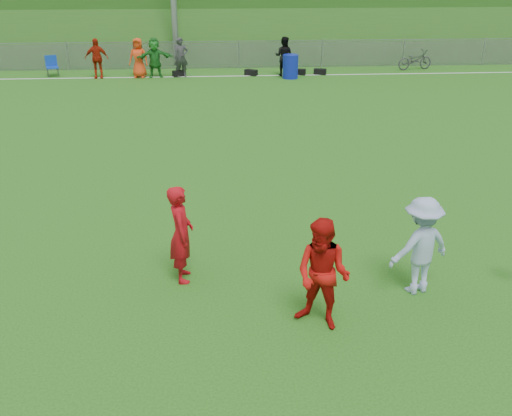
{
  "coord_description": "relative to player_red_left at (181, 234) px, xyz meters",
  "views": [
    {
      "loc": [
        -1.12,
        -7.73,
        4.94
      ],
      "look_at": [
        -0.54,
        0.5,
        1.28
      ],
      "focal_mm": 40.0,
      "sensor_mm": 36.0,
      "label": 1
    }
  ],
  "objects": [
    {
      "name": "ground",
      "position": [
        1.75,
        -0.57,
        -0.83
      ],
      "size": [
        120.0,
        120.0,
        0.0
      ],
      "primitive_type": "plane",
      "color": "#205712",
      "rests_on": "ground"
    },
    {
      "name": "sideline_far",
      "position": [
        1.75,
        17.43,
        -0.82
      ],
      "size": [
        60.0,
        0.1,
        0.01
      ],
      "primitive_type": "cube",
      "color": "white",
      "rests_on": "ground"
    },
    {
      "name": "fence",
      "position": [
        1.75,
        19.43,
        -0.18
      ],
      "size": [
        58.0,
        0.06,
        1.3
      ],
      "color": "gray",
      "rests_on": "ground"
    },
    {
      "name": "berm",
      "position": [
        1.75,
        30.43,
        0.67
      ],
      "size": [
        120.0,
        18.0,
        3.0
      ],
      "primitive_type": "cube",
      "color": "#295B19",
      "rests_on": "ground"
    },
    {
      "name": "spectator_row",
      "position": [
        -1.22,
        17.43,
        0.02
      ],
      "size": [
        9.23,
        0.92,
        1.69
      ],
      "color": "#AC1F0B",
      "rests_on": "ground"
    },
    {
      "name": "gear_bags",
      "position": [
        2.74,
        17.53,
        -0.7
      ],
      "size": [
        6.97,
        0.54,
        0.26
      ],
      "color": "black",
      "rests_on": "ground"
    },
    {
      "name": "player_red_left",
      "position": [
        0.0,
        0.0,
        0.0
      ],
      "size": [
        0.44,
        0.63,
        1.65
      ],
      "primitive_type": "imported",
      "rotation": [
        0.0,
        0.0,
        1.64
      ],
      "color": "#AC0C14",
      "rests_on": "ground"
    },
    {
      "name": "player_red_center",
      "position": [
        2.05,
        -1.46,
        0.01
      ],
      "size": [
        1.03,
        0.98,
        1.68
      ],
      "primitive_type": "imported",
      "rotation": [
        0.0,
        0.0,
        -0.58
      ],
      "color": "#BA100C",
      "rests_on": "ground"
    },
    {
      "name": "player_blue",
      "position": [
        3.74,
        -0.64,
        -0.02
      ],
      "size": [
        1.18,
        0.9,
        1.61
      ],
      "primitive_type": "imported",
      "rotation": [
        0.0,
        0.0,
        3.47
      ],
      "color": "#9CB3D8",
      "rests_on": "ground"
    },
    {
      "name": "recycling_bin",
      "position": [
        3.89,
        16.78,
        -0.32
      ],
      "size": [
        0.75,
        0.75,
        1.01
      ],
      "primitive_type": "cylinder",
      "rotation": [
        0.0,
        0.0,
        0.11
      ],
      "color": "#0E1FA1",
      "rests_on": "ground"
    },
    {
      "name": "camp_chair",
      "position": [
        -6.61,
        17.9,
        -0.56
      ],
      "size": [
        0.64,
        0.65,
        0.9
      ],
      "rotation": [
        0.0,
        0.0,
        0.34
      ],
      "color": "#1039AF",
      "rests_on": "ground"
    },
    {
      "name": "bicycle",
      "position": [
        10.0,
        18.43,
        -0.37
      ],
      "size": [
        1.83,
        1.0,
        0.91
      ],
      "primitive_type": "imported",
      "rotation": [
        0.0,
        0.0,
        1.81
      ],
      "color": "#303032",
      "rests_on": "ground"
    }
  ]
}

